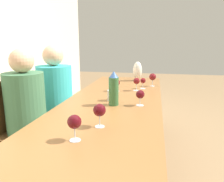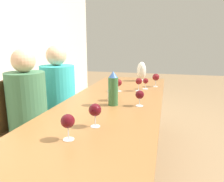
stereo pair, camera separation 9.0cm
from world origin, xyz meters
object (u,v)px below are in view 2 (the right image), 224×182
object	(u,v)px
chair_far	(54,108)
person_far	(60,96)
water_tumbler	(112,95)
wine_glass_4	(140,95)
chair_near	(22,126)
vase	(142,71)
wine_glass_2	(146,81)
water_bottle	(113,89)
wine_glass_6	(139,82)
wine_glass_3	(68,122)
wine_glass_5	(95,110)
wine_glass_0	(156,77)
wine_glass_1	(118,83)
person_near	(29,112)

from	to	relation	value
chair_far	person_far	bearing A→B (deg)	-90.00
water_tumbler	wine_glass_4	world-z (taller)	wine_glass_4
chair_near	vase	bearing A→B (deg)	-36.08
wine_glass_2	wine_glass_4	xyz separation A→B (m)	(-0.67, -0.02, 0.01)
water_bottle	wine_glass_6	distance (m)	0.60
wine_glass_3	wine_glass_5	size ratio (longest dim) A/B	0.97
wine_glass_0	chair_far	bearing A→B (deg)	107.51
wine_glass_2	person_far	distance (m)	0.99
wine_glass_1	wine_glass_3	world-z (taller)	wine_glass_3
vase	person_near	xyz separation A→B (m)	(-1.28, 0.85, -0.23)
wine_glass_4	chair_near	size ratio (longest dim) A/B	0.14
wine_glass_4	wine_glass_6	distance (m)	0.56
wine_glass_5	wine_glass_3	bearing A→B (deg)	158.95
wine_glass_1	chair_near	world-z (taller)	chair_near
chair_near	person_near	xyz separation A→B (m)	(0.00, -0.08, 0.14)
water_bottle	chair_near	size ratio (longest dim) A/B	0.31
water_tumbler	wine_glass_3	xyz separation A→B (m)	(-0.84, 0.03, 0.06)
vase	wine_glass_4	distance (m)	1.18
wine_glass_1	person_far	xyz separation A→B (m)	(-0.02, 0.68, -0.18)
vase	water_tumbler	bearing A→B (deg)	172.33
wine_glass_3	wine_glass_4	xyz separation A→B (m)	(0.73, -0.29, -0.01)
person_far	chair_far	bearing A→B (deg)	90.00
wine_glass_2	wine_glass_3	distance (m)	1.43
wine_glass_5	wine_glass_6	size ratio (longest dim) A/B	1.06
vase	chair_near	size ratio (longest dim) A/B	0.27
person_near	wine_glass_3	bearing A→B (deg)	-132.46
wine_glass_5	person_far	size ratio (longest dim) A/B	0.12
water_bottle	wine_glass_5	distance (m)	0.49
water_bottle	wine_glass_1	bearing A→B (deg)	7.81
vase	person_near	world-z (taller)	person_near
chair_far	person_near	world-z (taller)	person_near
vase	wine_glass_0	xyz separation A→B (m)	(-0.34, -0.21, -0.02)
wine_glass_2	water_bottle	bearing A→B (deg)	164.01
wine_glass_5	wine_glass_4	bearing A→B (deg)	-22.50
water_bottle	wine_glass_1	size ratio (longest dim) A/B	2.17
vase	chair_near	bearing A→B (deg)	143.92
wine_glass_2	wine_glass_6	bearing A→B (deg)	151.25
wine_glass_0	chair_near	world-z (taller)	chair_near
water_tumbler	wine_glass_5	size ratio (longest dim) A/B	0.64
wine_glass_4	person_near	distance (m)	1.00
vase	wine_glass_0	distance (m)	0.40
vase	wine_glass_2	size ratio (longest dim) A/B	2.10
wine_glass_4	chair_far	world-z (taller)	chair_far
wine_glass_1	wine_glass_6	size ratio (longest dim) A/B	0.93
chair_far	person_far	distance (m)	0.17
wine_glass_0	wine_glass_1	distance (m)	0.51
chair_far	person_far	world-z (taller)	person_far
water_tumbler	wine_glass_0	size ratio (longest dim) A/B	0.62
water_tumbler	chair_far	bearing A→B (deg)	65.42
wine_glass_2	chair_near	distance (m)	1.34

